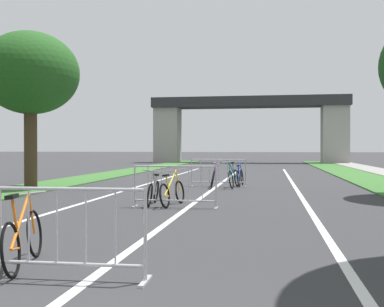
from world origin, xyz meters
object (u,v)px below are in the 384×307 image
at_px(crowd_barrier_nearest, 57,234).
at_px(bicycle_orange_4, 23,237).
at_px(bicycle_blue_3, 240,177).
at_px(bicycle_yellow_5, 172,192).
at_px(crowd_barrier_second, 175,187).
at_px(tree_left_oak_mid, 30,74).
at_px(bicycle_teal_1, 234,178).
at_px(crowd_barrier_third, 218,173).
at_px(bicycle_silver_2, 153,192).
at_px(bicycle_purple_0, 213,178).

bearing_deg(crowd_barrier_nearest, bicycle_orange_4, 146.20).
distance_m(bicycle_blue_3, bicycle_yellow_5, 6.60).
xyz_separation_m(crowd_barrier_second, bicycle_orange_4, (-0.73, -5.96, -0.14)).
height_order(crowd_barrier_nearest, bicycle_blue_3, crowd_barrier_nearest).
bearing_deg(crowd_barrier_nearest, bicycle_blue_3, 84.62).
distance_m(tree_left_oak_mid, bicycle_teal_1, 8.30).
bearing_deg(crowd_barrier_third, bicycle_silver_2, -100.17).
bearing_deg(bicycle_orange_4, bicycle_silver_2, 76.06).
height_order(bicycle_purple_0, bicycle_orange_4, bicycle_purple_0).
distance_m(crowd_barrier_nearest, crowd_barrier_second, 6.40).
height_order(crowd_barrier_nearest, bicycle_yellow_5, crowd_barrier_nearest).
height_order(crowd_barrier_third, bicycle_teal_1, crowd_barrier_third).
bearing_deg(crowd_barrier_nearest, crowd_barrier_third, 87.96).
height_order(tree_left_oak_mid, bicycle_yellow_5, tree_left_oak_mid).
xyz_separation_m(tree_left_oak_mid, bicycle_purple_0, (6.47, 1.53, -3.77)).
height_order(crowd_barrier_second, bicycle_silver_2, crowd_barrier_second).
bearing_deg(bicycle_orange_4, bicycle_purple_0, 71.92).
xyz_separation_m(crowd_barrier_third, bicycle_yellow_5, (-0.54, -5.99, -0.17)).
height_order(crowd_barrier_nearest, crowd_barrier_third, same).
distance_m(tree_left_oak_mid, bicycle_purple_0, 7.64).
xyz_separation_m(crowd_barrier_third, bicycle_purple_0, (-0.15, -0.47, -0.14)).
xyz_separation_m(crowd_barrier_nearest, crowd_barrier_third, (0.46, 12.81, 0.00)).
distance_m(bicycle_silver_2, bicycle_orange_4, 6.44).
relative_size(tree_left_oak_mid, bicycle_blue_3, 3.29).
bearing_deg(bicycle_orange_4, bicycle_yellow_5, 71.42).
bearing_deg(bicycle_teal_1, bicycle_silver_2, 79.99).
bearing_deg(tree_left_oak_mid, bicycle_yellow_5, -33.36).
relative_size(tree_left_oak_mid, crowd_barrier_nearest, 2.67).
distance_m(bicycle_teal_1, bicycle_blue_3, 0.88).
height_order(bicycle_teal_1, bicycle_orange_4, bicycle_teal_1).
height_order(bicycle_purple_0, bicycle_blue_3, bicycle_purple_0).
xyz_separation_m(bicycle_teal_1, bicycle_blue_3, (0.19, 0.86, -0.01)).
distance_m(crowd_barrier_second, bicycle_orange_4, 6.01).
distance_m(crowd_barrier_nearest, bicycle_yellow_5, 6.82).
xyz_separation_m(bicycle_silver_2, bicycle_orange_4, (-0.06, -6.44, 0.03)).
bearing_deg(bicycle_blue_3, tree_left_oak_mid, -158.34).
xyz_separation_m(crowd_barrier_nearest, crowd_barrier_second, (0.06, 6.40, 0.00)).
xyz_separation_m(bicycle_purple_0, bicycle_orange_4, (-0.97, -11.89, 0.00)).
relative_size(crowd_barrier_nearest, bicycle_teal_1, 1.29).
bearing_deg(crowd_barrier_second, bicycle_orange_4, -96.97).
distance_m(crowd_barrier_second, bicycle_teal_1, 6.09).
bearing_deg(bicycle_silver_2, bicycle_blue_3, -110.80).
xyz_separation_m(crowd_barrier_nearest, bicycle_orange_4, (-0.66, 0.45, -0.14)).
bearing_deg(bicycle_orange_4, tree_left_oak_mid, 104.51).
height_order(bicycle_silver_2, bicycle_yellow_5, bicycle_silver_2).
bearing_deg(bicycle_yellow_5, bicycle_orange_4, -85.99).
bearing_deg(crowd_barrier_nearest, tree_left_oak_mid, 119.68).
relative_size(bicycle_teal_1, bicycle_silver_2, 1.02).
distance_m(crowd_barrier_nearest, bicycle_blue_3, 13.34).
height_order(crowd_barrier_nearest, bicycle_purple_0, crowd_barrier_nearest).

